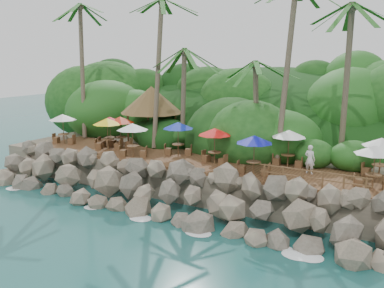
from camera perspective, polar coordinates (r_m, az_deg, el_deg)
The scene contains 12 objects.
ground at distance 26.15m, azimuth -6.76°, elevation -9.63°, with size 140.00×140.00×0.00m, color #19514F.
land_base at distance 39.24m, azimuth 7.40°, elevation -0.82°, with size 32.00×25.20×2.10m, color gray.
jungle_hill at distance 46.32m, azimuth 11.01°, elevation -0.35°, with size 44.80×28.00×15.40m, color #143811.
seawall at distance 27.29m, azimuth -4.27°, elevation -6.10°, with size 29.00×4.00×2.30m, color gray, non-canonical shape.
terrace at distance 30.25m, azimuth 0.00°, elevation -2.23°, with size 26.00×5.00×0.20m, color brown.
jungle_foliage at distance 38.59m, azimuth 6.78°, elevation -2.62°, with size 44.00×16.00×12.00m, color #143811, non-canonical shape.
foam_line at distance 26.36m, azimuth -6.36°, elevation -9.37°, with size 25.20×0.80×0.06m.
palms at distance 31.87m, azimuth 2.28°, elevation 16.17°, with size 27.82×6.76×12.80m.
palapa at distance 36.10m, azimuth -5.30°, elevation 5.77°, with size 5.12×5.12×4.60m.
dining_clusters at distance 29.92m, azimuth -0.31°, elevation 1.73°, with size 25.82×5.24×2.41m.
railing at distance 24.62m, azimuth 15.42°, elevation -4.21°, with size 6.10×0.10×1.00m.
waiter at distance 27.45m, azimuth 15.10°, elevation -1.94°, with size 0.65×0.43×1.79m, color silver.
Camera 1 is at (14.85, -19.34, 9.45)m, focal length 40.93 mm.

